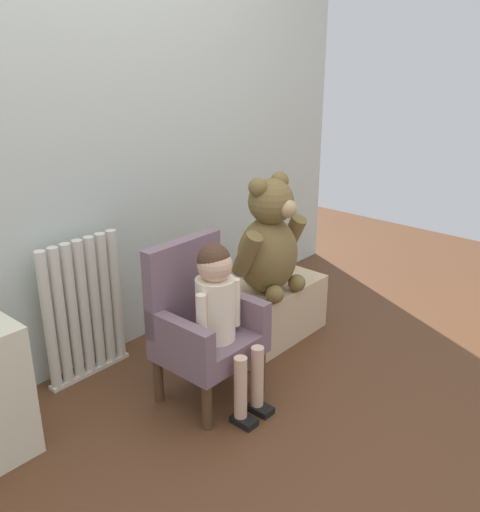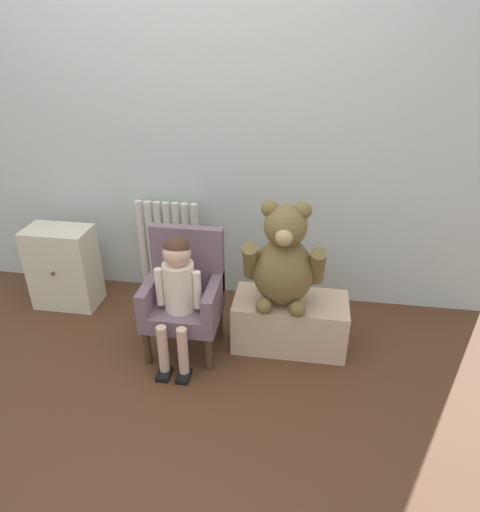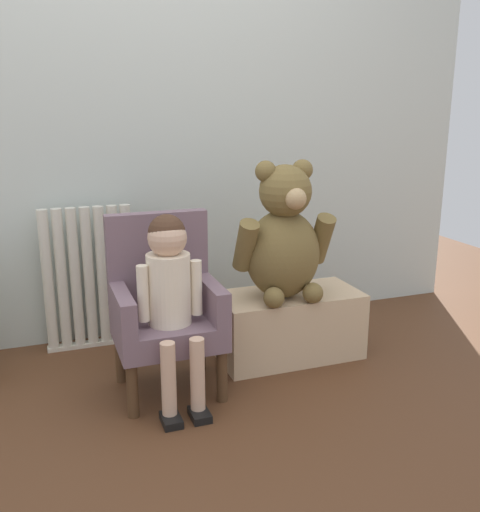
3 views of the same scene
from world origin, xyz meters
name	(u,v)px [view 1 (image 1 of 3)]	position (x,y,z in m)	size (l,w,h in m)	color
ground_plane	(303,453)	(0.00, 0.00, 0.00)	(6.00, 6.00, 0.00)	#52311C
back_wall	(88,117)	(0.00, 1.25, 1.20)	(3.80, 0.05, 2.40)	silver
radiator	(84,310)	(-0.21, 1.12, 0.34)	(0.43, 0.05, 0.69)	silver
child_armchair	(202,323)	(0.04, 0.59, 0.36)	(0.42, 0.37, 0.72)	slate
child_figure	(220,303)	(0.04, 0.48, 0.49)	(0.25, 0.35, 0.75)	beige
low_bench	(268,312)	(0.64, 0.69, 0.15)	(0.66, 0.32, 0.31)	#CEAE87
large_teddy_bear	(269,242)	(0.59, 0.65, 0.58)	(0.45, 0.31, 0.61)	brown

